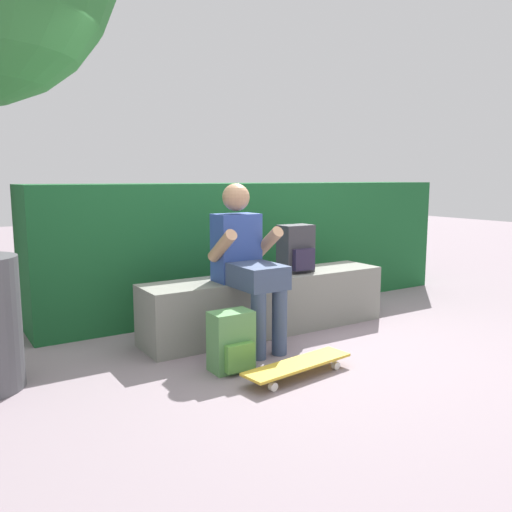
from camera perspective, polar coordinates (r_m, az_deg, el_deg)
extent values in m
plane|color=gray|center=(4.08, 4.86, -9.67)|extent=(24.00, 24.00, 0.00)
cube|color=gray|center=(4.36, 1.31, -5.16)|extent=(2.15, 0.44, 0.48)
cube|color=#2D4793|center=(4.04, -2.17, 0.94)|extent=(0.34, 0.22, 0.52)
sphere|color=tan|center=(4.00, -2.20, 6.41)|extent=(0.21, 0.21, 0.21)
cube|color=#384766|center=(3.80, 0.20, -2.20)|extent=(0.32, 0.40, 0.17)
cylinder|color=#384766|center=(3.71, 0.27, -7.63)|extent=(0.11, 0.11, 0.48)
cylinder|color=#384766|center=(3.80, 2.57, -7.22)|extent=(0.11, 0.11, 0.48)
cylinder|color=tan|center=(3.81, -3.71, 1.08)|extent=(0.09, 0.33, 0.27)
cylinder|color=tan|center=(4.02, 1.30, 1.48)|extent=(0.09, 0.33, 0.27)
cube|color=gold|center=(3.45, 4.58, -11.66)|extent=(0.82, 0.30, 0.02)
cylinder|color=silver|center=(3.71, 6.91, -11.13)|extent=(0.06, 0.04, 0.05)
cylinder|color=silver|center=(3.61, 8.67, -11.70)|extent=(0.06, 0.04, 0.05)
cylinder|color=silver|center=(3.35, 0.12, -13.28)|extent=(0.06, 0.04, 0.05)
cylinder|color=silver|center=(3.24, 1.87, -14.03)|extent=(0.06, 0.04, 0.05)
cube|color=#333338|center=(4.44, 4.34, 0.83)|extent=(0.28, 0.18, 0.40)
cube|color=#262037|center=(4.36, 5.23, -0.38)|extent=(0.20, 0.05, 0.18)
cube|color=#51894C|center=(3.52, -2.74, -9.21)|extent=(0.28, 0.18, 0.40)
cube|color=#57983D|center=(3.45, -1.76, -10.97)|extent=(0.20, 0.05, 0.18)
cube|color=#195629|center=(5.29, -0.15, 1.34)|extent=(4.37, 0.70, 1.22)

